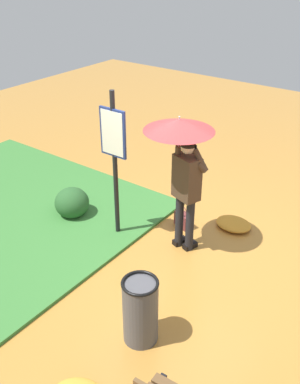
{
  "coord_description": "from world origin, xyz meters",
  "views": [
    {
      "loc": [
        -2.83,
        4.55,
        3.95
      ],
      "look_at": [
        0.42,
        0.12,
        0.85
      ],
      "focal_mm": 40.71,
      "sensor_mm": 36.0,
      "label": 1
    }
  ],
  "objects_px": {
    "handbag": "(183,220)",
    "person_with_umbrella": "(182,152)",
    "trash_bin": "(140,310)",
    "info_sign_post": "(114,150)"
  },
  "relations": [
    {
      "from": "handbag",
      "to": "trash_bin",
      "type": "height_order",
      "value": "trash_bin"
    },
    {
      "from": "person_with_umbrella",
      "to": "trash_bin",
      "type": "xyz_separation_m",
      "value": [
        -0.62,
        1.76,
        -1.13
      ]
    },
    {
      "from": "person_with_umbrella",
      "to": "handbag",
      "type": "height_order",
      "value": "person_with_umbrella"
    },
    {
      "from": "info_sign_post",
      "to": "trash_bin",
      "type": "bearing_deg",
      "value": 137.24
    },
    {
      "from": "person_with_umbrella",
      "to": "trash_bin",
      "type": "height_order",
      "value": "person_with_umbrella"
    },
    {
      "from": "person_with_umbrella",
      "to": "handbag",
      "type": "distance_m",
      "value": 1.52
    },
    {
      "from": "info_sign_post",
      "to": "handbag",
      "type": "distance_m",
      "value": 1.69
    },
    {
      "from": "handbag",
      "to": "person_with_umbrella",
      "type": "bearing_deg",
      "value": 115.82
    },
    {
      "from": "person_with_umbrella",
      "to": "trash_bin",
      "type": "distance_m",
      "value": 2.18
    },
    {
      "from": "handbag",
      "to": "info_sign_post",
      "type": "bearing_deg",
      "value": 47.62
    }
  ]
}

